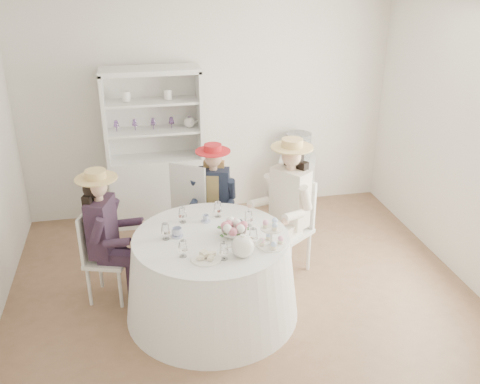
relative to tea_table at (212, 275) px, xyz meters
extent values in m
plane|color=brown|center=(0.33, 0.22, -0.39)|extent=(4.50, 4.50, 0.00)
plane|color=white|center=(0.33, 0.22, 2.31)|extent=(4.50, 4.50, 0.00)
plane|color=silver|center=(0.33, 2.22, 0.96)|extent=(4.50, 0.00, 4.50)
plane|color=silver|center=(0.33, -1.78, 0.96)|extent=(4.50, 0.00, 4.50)
plane|color=silver|center=(2.58, 0.22, 0.96)|extent=(0.00, 4.50, 4.50)
cone|color=white|center=(0.00, 0.00, -0.01)|extent=(1.58, 1.58, 0.77)
cylinder|color=white|center=(0.00, 0.00, 0.39)|extent=(1.38, 1.38, 0.02)
cube|color=silver|center=(-0.36, 1.97, 0.03)|extent=(1.12, 0.43, 0.84)
cube|color=silver|center=(-0.36, 2.15, 0.96)|extent=(1.12, 0.05, 1.02)
cube|color=silver|center=(-0.36, 1.97, 1.47)|extent=(1.12, 0.43, 0.06)
cube|color=silver|center=(-0.90, 1.97, 0.96)|extent=(0.04, 0.42, 1.02)
cube|color=silver|center=(0.18, 1.97, 0.96)|extent=(0.04, 0.42, 1.02)
cube|color=silver|center=(-0.36, 1.97, 0.77)|extent=(1.05, 0.38, 0.03)
cube|color=silver|center=(-0.36, 1.97, 1.12)|extent=(1.05, 0.38, 0.03)
sphere|color=white|center=(0.06, 1.97, 0.85)|extent=(0.13, 0.13, 0.13)
cube|color=silver|center=(1.41, 1.97, -0.05)|extent=(0.58, 0.58, 0.69)
cylinder|color=black|center=(1.41, 1.97, 0.46)|extent=(0.38, 0.38, 0.32)
cube|color=silver|center=(-0.93, 0.42, 0.03)|extent=(0.47, 0.47, 0.04)
cylinder|color=silver|center=(-0.83, 0.23, -0.19)|extent=(0.03, 0.03, 0.41)
cylinder|color=silver|center=(-0.74, 0.52, -0.19)|extent=(0.03, 0.03, 0.41)
cylinder|color=silver|center=(-1.12, 0.33, -0.19)|extent=(0.03, 0.03, 0.41)
cylinder|color=silver|center=(-1.02, 0.61, -0.19)|extent=(0.03, 0.03, 0.41)
cube|color=silver|center=(-1.09, 0.48, 0.28)|extent=(0.14, 0.35, 0.47)
cube|color=black|center=(-0.94, 0.43, 0.38)|extent=(0.28, 0.38, 0.54)
cube|color=black|center=(-0.85, 0.31, 0.10)|extent=(0.34, 0.21, 0.11)
cylinder|color=black|center=(-0.72, 0.27, -0.18)|extent=(0.09, 0.09, 0.43)
cylinder|color=black|center=(-0.97, 0.23, 0.44)|extent=(0.18, 0.13, 0.26)
cube|color=black|center=(-0.79, 0.47, 0.10)|extent=(0.34, 0.21, 0.11)
cylinder|color=black|center=(-0.67, 0.43, -0.18)|extent=(0.09, 0.09, 0.43)
cylinder|color=black|center=(-0.85, 0.60, 0.44)|extent=(0.18, 0.13, 0.26)
cylinder|color=#D8A889|center=(-0.94, 0.43, 0.67)|extent=(0.08, 0.08, 0.08)
sphere|color=#D8A889|center=(-0.94, 0.43, 0.77)|extent=(0.18, 0.18, 0.18)
sphere|color=black|center=(-0.98, 0.44, 0.76)|extent=(0.18, 0.18, 0.18)
cube|color=black|center=(-1.02, 0.45, 0.54)|extent=(0.14, 0.24, 0.36)
cylinder|color=tan|center=(-0.94, 0.43, 0.86)|extent=(0.38, 0.38, 0.01)
cylinder|color=tan|center=(-0.94, 0.43, 0.89)|extent=(0.19, 0.19, 0.08)
cube|color=silver|center=(0.18, 1.00, 0.02)|extent=(0.45, 0.45, 0.04)
cylinder|color=silver|center=(0.00, 0.90, -0.19)|extent=(0.03, 0.03, 0.40)
cylinder|color=silver|center=(0.28, 0.82, -0.19)|extent=(0.03, 0.03, 0.40)
cylinder|color=silver|center=(0.08, 1.18, -0.19)|extent=(0.03, 0.03, 0.40)
cylinder|color=silver|center=(0.36, 1.10, -0.19)|extent=(0.03, 0.03, 0.40)
cube|color=silver|center=(0.22, 1.16, 0.26)|extent=(0.34, 0.12, 0.45)
cube|color=#1B2337|center=(0.19, 1.02, 0.35)|extent=(0.36, 0.26, 0.53)
cube|color=tan|center=(0.19, 1.02, 0.35)|extent=(0.17, 0.23, 0.45)
cube|color=#1B2337|center=(0.07, 0.92, 0.09)|extent=(0.19, 0.33, 0.11)
cylinder|color=#1B2337|center=(0.04, 0.80, -0.18)|extent=(0.09, 0.09, 0.42)
cylinder|color=#1B2337|center=(0.00, 1.03, 0.41)|extent=(0.12, 0.17, 0.25)
cube|color=#1B2337|center=(0.23, 0.88, 0.09)|extent=(0.19, 0.33, 0.11)
cylinder|color=#1B2337|center=(0.20, 0.75, -0.18)|extent=(0.09, 0.09, 0.42)
cylinder|color=#1B2337|center=(0.36, 0.94, 0.41)|extent=(0.12, 0.17, 0.25)
cylinder|color=#D8A889|center=(0.19, 1.02, 0.63)|extent=(0.08, 0.08, 0.07)
sphere|color=#D8A889|center=(0.19, 1.02, 0.73)|extent=(0.17, 0.17, 0.17)
sphere|color=tan|center=(0.20, 1.06, 0.72)|extent=(0.17, 0.17, 0.17)
cube|color=tan|center=(0.21, 1.09, 0.51)|extent=(0.23, 0.13, 0.35)
cylinder|color=red|center=(0.19, 1.02, 0.81)|extent=(0.36, 0.36, 0.01)
cylinder|color=red|center=(0.19, 1.02, 0.85)|extent=(0.18, 0.18, 0.07)
cube|color=silver|center=(0.86, 0.54, 0.07)|extent=(0.57, 0.57, 0.04)
cylinder|color=silver|center=(0.63, 0.58, -0.17)|extent=(0.04, 0.04, 0.45)
cylinder|color=silver|center=(0.83, 0.31, -0.17)|extent=(0.04, 0.04, 0.45)
cylinder|color=silver|center=(0.90, 0.77, -0.17)|extent=(0.04, 0.04, 0.45)
cylinder|color=silver|center=(1.09, 0.50, -0.17)|extent=(0.04, 0.04, 0.45)
cube|color=silver|center=(1.01, 0.65, 0.34)|extent=(0.25, 0.33, 0.51)
cube|color=silver|center=(0.88, 0.55, 0.45)|extent=(0.38, 0.42, 0.59)
cube|color=silver|center=(0.71, 0.54, 0.15)|extent=(0.36, 0.31, 0.12)
cylinder|color=silver|center=(0.59, 0.46, -0.16)|extent=(0.10, 0.10, 0.47)
cylinder|color=silver|center=(0.72, 0.70, 0.52)|extent=(0.20, 0.18, 0.28)
cube|color=silver|center=(0.82, 0.39, 0.15)|extent=(0.36, 0.31, 0.12)
cylinder|color=silver|center=(0.70, 0.31, -0.16)|extent=(0.10, 0.10, 0.47)
cylinder|color=silver|center=(0.97, 0.36, 0.52)|extent=(0.20, 0.18, 0.28)
cylinder|color=#D8A889|center=(0.88, 0.55, 0.77)|extent=(0.09, 0.09, 0.08)
sphere|color=#D8A889|center=(0.88, 0.55, 0.88)|extent=(0.19, 0.19, 0.19)
sphere|color=black|center=(0.92, 0.58, 0.86)|extent=(0.19, 0.19, 0.19)
cube|color=black|center=(0.95, 0.60, 0.62)|extent=(0.21, 0.25, 0.39)
cylinder|color=tan|center=(0.88, 0.55, 0.97)|extent=(0.41, 0.41, 0.01)
cylinder|color=tan|center=(0.88, 0.55, 1.01)|extent=(0.21, 0.21, 0.08)
cube|color=silver|center=(0.04, 1.20, 0.10)|extent=(0.62, 0.62, 0.04)
cylinder|color=silver|center=(0.28, 1.23, -0.15)|extent=(0.04, 0.04, 0.49)
cylinder|color=silver|center=(0.00, 1.44, -0.15)|extent=(0.04, 0.04, 0.49)
cylinder|color=silver|center=(0.07, 0.95, -0.15)|extent=(0.04, 0.04, 0.49)
cylinder|color=silver|center=(-0.21, 1.16, -0.15)|extent=(0.04, 0.04, 0.49)
cube|color=silver|center=(-0.08, 1.04, 0.40)|extent=(0.36, 0.28, 0.55)
imported|color=white|center=(-0.29, 0.06, 0.44)|extent=(0.11, 0.11, 0.07)
imported|color=white|center=(0.00, 0.29, 0.43)|extent=(0.08, 0.08, 0.06)
imported|color=white|center=(0.26, 0.09, 0.43)|extent=(0.12, 0.12, 0.07)
imported|color=white|center=(0.20, -0.04, 0.43)|extent=(0.27, 0.27, 0.06)
sphere|color=#CE677B|center=(0.26, -0.02, 0.50)|extent=(0.08, 0.08, 0.08)
sphere|color=white|center=(0.25, 0.02, 0.50)|extent=(0.08, 0.08, 0.08)
sphere|color=#CE677B|center=(0.22, 0.04, 0.50)|extent=(0.08, 0.08, 0.08)
sphere|color=white|center=(0.18, 0.04, 0.50)|extent=(0.08, 0.08, 0.08)
sphere|color=#CE677B|center=(0.15, 0.03, 0.50)|extent=(0.08, 0.08, 0.08)
sphere|color=white|center=(0.13, 0.00, 0.50)|extent=(0.08, 0.08, 0.08)
sphere|color=#CE677B|center=(0.13, -0.04, 0.50)|extent=(0.08, 0.08, 0.08)
sphere|color=white|center=(0.15, -0.07, 0.50)|extent=(0.08, 0.08, 0.08)
sphere|color=#CE677B|center=(0.18, -0.08, 0.50)|extent=(0.08, 0.08, 0.08)
sphere|color=white|center=(0.22, -0.08, 0.50)|extent=(0.08, 0.08, 0.08)
sphere|color=#CE677B|center=(0.25, -0.05, 0.50)|extent=(0.08, 0.08, 0.08)
sphere|color=white|center=(0.21, -0.36, 0.48)|extent=(0.19, 0.19, 0.19)
cylinder|color=white|center=(0.33, -0.36, 0.49)|extent=(0.11, 0.03, 0.09)
cylinder|color=white|center=(0.21, -0.36, 0.58)|extent=(0.04, 0.04, 0.02)
cylinder|color=white|center=(-0.09, -0.36, 0.40)|extent=(0.25, 0.25, 0.01)
cube|color=beige|center=(-0.14, -0.38, 0.43)|extent=(0.06, 0.04, 0.03)
cube|color=beige|center=(-0.09, -0.36, 0.44)|extent=(0.07, 0.05, 0.03)
cube|color=beige|center=(-0.04, -0.34, 0.43)|extent=(0.07, 0.06, 0.03)
cube|color=beige|center=(-0.11, -0.32, 0.44)|extent=(0.07, 0.07, 0.03)
cube|color=beige|center=(-0.06, -0.40, 0.43)|extent=(0.06, 0.07, 0.03)
cylinder|color=white|center=(0.48, -0.25, 0.40)|extent=(0.25, 0.25, 0.01)
cylinder|color=white|center=(0.48, -0.25, 0.48)|extent=(0.02, 0.02, 0.17)
cylinder|color=white|center=(0.48, -0.25, 0.56)|extent=(0.19, 0.19, 0.01)
camera|label=1|loc=(-0.57, -4.06, 2.68)|focal=40.00mm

